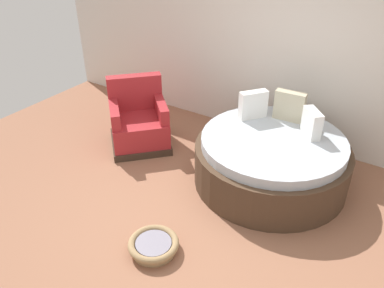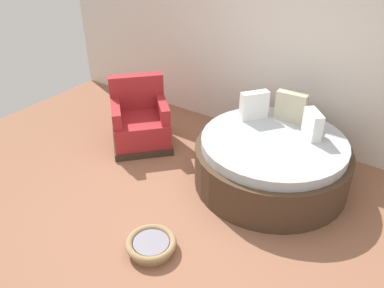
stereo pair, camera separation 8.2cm
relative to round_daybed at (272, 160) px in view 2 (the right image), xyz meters
name	(u,v)px [view 2 (the right image)]	position (x,y,z in m)	size (l,w,h in m)	color
ground_plane	(206,216)	(-0.31, -0.97, -0.33)	(8.00, 8.00, 0.02)	#936047
back_wall	(294,50)	(-0.31, 1.14, 1.01)	(8.00, 0.12, 2.64)	silver
round_daybed	(272,160)	(0.00, 0.00, 0.00)	(1.86, 1.86, 1.00)	#473323
red_armchair	(140,122)	(-1.94, -0.17, 0.02)	(1.13, 1.13, 0.94)	#38281E
pet_basket	(151,245)	(-0.49, -1.72, -0.24)	(0.51, 0.51, 0.13)	#9E7F56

